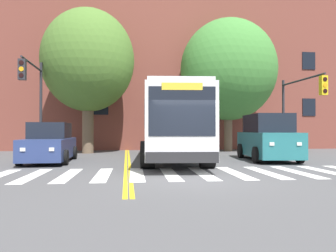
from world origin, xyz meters
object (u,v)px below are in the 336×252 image
car_navy_near_lane (50,144)px  street_tree_curbside_small (88,61)px  street_tree_curbside_large (228,70)px  traffic_light_near_corner (300,100)px  traffic_light_far_corner (34,90)px  city_bus (173,124)px  car_teal_far_lane (268,138)px

car_navy_near_lane → street_tree_curbside_small: size_ratio=0.51×
street_tree_curbside_large → street_tree_curbside_small: street_tree_curbside_large is taller
traffic_light_near_corner → traffic_light_far_corner: bearing=178.0°
car_navy_near_lane → street_tree_curbside_small: bearing=79.4°
city_bus → car_navy_near_lane: bearing=-177.5°
car_teal_far_lane → street_tree_curbside_small: (-9.50, 6.17, 4.94)m
street_tree_curbside_large → car_teal_far_lane: bearing=-91.8°
city_bus → traffic_light_far_corner: (-7.30, 2.29, 1.87)m
city_bus → street_tree_curbside_small: 8.44m
city_bus → traffic_light_near_corner: size_ratio=2.45×
traffic_light_near_corner → traffic_light_far_corner: 15.09m
car_navy_near_lane → car_teal_far_lane: (10.58, -0.36, 0.24)m
city_bus → traffic_light_near_corner: traffic_light_near_corner is taller
car_navy_near_lane → traffic_light_far_corner: 4.09m
car_teal_far_lane → traffic_light_far_corner: size_ratio=0.90×
car_navy_near_lane → car_teal_far_lane: bearing=-2.0°
traffic_light_far_corner → street_tree_curbside_large: size_ratio=0.58×
city_bus → car_navy_near_lane: city_bus is taller
car_teal_far_lane → street_tree_curbside_large: (0.22, 7.07, 4.74)m
street_tree_curbside_small → traffic_light_far_corner: bearing=-127.7°
car_teal_far_lane → street_tree_curbside_small: size_ratio=0.53×
car_teal_far_lane → street_tree_curbside_small: bearing=147.0°
city_bus → street_tree_curbside_small: bearing=130.8°
city_bus → street_tree_curbside_large: size_ratio=1.22×
car_teal_far_lane → traffic_light_near_corner: 4.46m
car_teal_far_lane → traffic_light_near_corner: traffic_light_near_corner is taller
car_navy_near_lane → traffic_light_far_corner: size_ratio=0.87×
traffic_light_far_corner → traffic_light_near_corner: bearing=-2.0°
street_tree_curbside_large → street_tree_curbside_small: size_ratio=1.01×
city_bus → traffic_light_near_corner: bearing=12.8°
car_teal_far_lane → traffic_light_near_corner: (3.06, 2.39, 2.20)m
car_teal_far_lane → street_tree_curbside_large: size_ratio=0.53×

